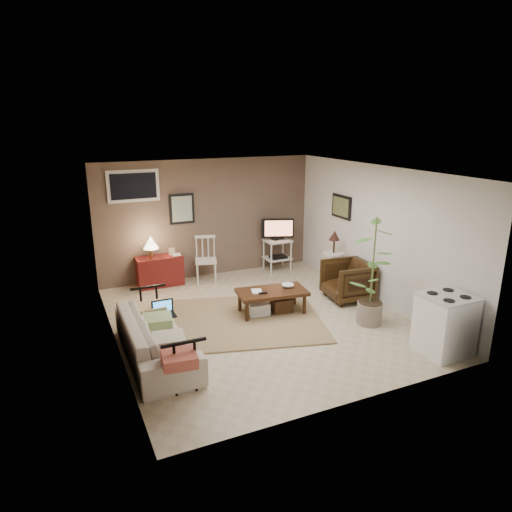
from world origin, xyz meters
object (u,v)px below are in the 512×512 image
tv_stand (278,243)px  potted_plant (373,268)px  coffee_table (271,300)px  side_table (334,252)px  spindle_chair (206,261)px  stove (445,324)px  red_console (159,268)px  sofa (156,331)px  armchair (348,279)px

tv_stand → potted_plant: (0.12, -3.00, 0.34)m
coffee_table → side_table: 1.89m
tv_stand → potted_plant: 3.02m
spindle_chair → tv_stand: bearing=0.5°
spindle_chair → tv_stand: tv_stand is taller
side_table → stove: 2.92m
tv_stand → potted_plant: bearing=-87.7°
red_console → spindle_chair: red_console is taller
sofa → side_table: 4.03m
side_table → tv_stand: bearing=113.3°
tv_stand → stove: bearing=-83.8°
spindle_chair → side_table: bearing=-30.4°
potted_plant → stove: 1.34m
spindle_chair → armchair: 2.82m
sofa → potted_plant: potted_plant is taller
red_console → tv_stand: tv_stand is taller
tv_stand → coffee_table: bearing=-119.5°
tv_stand → red_console: bearing=177.3°
armchair → spindle_chair: bearing=-128.8°
red_console → stove: (2.99, -4.31, 0.08)m
tv_stand → potted_plant: potted_plant is taller
coffee_table → tv_stand: 2.33m
red_console → potted_plant: size_ratio=0.58×
spindle_chair → potted_plant: bearing=-59.8°
sofa → red_console: (0.68, 2.80, -0.05)m
spindle_chair → potted_plant: (1.74, -2.98, 0.51)m
sofa → spindle_chair: spindle_chair is taller
coffee_table → red_console: (-1.40, 2.13, 0.11)m
coffee_table → tv_stand: tv_stand is taller
side_table → potted_plant: potted_plant is taller
red_console → spindle_chair: (0.92, -0.13, 0.08)m
tv_stand → stove: 4.22m
sofa → potted_plant: 3.40m
spindle_chair → stove: 4.66m
stove → spindle_chair: bearing=116.3°
coffee_table → armchair: bearing=0.5°
tv_stand → potted_plant: size_ratio=0.65×
sofa → spindle_chair: bearing=-31.0°
coffee_table → sofa: (-2.08, -0.68, 0.16)m
sofa → spindle_chair: 3.11m
coffee_table → red_console: red_console is taller
tv_stand → armchair: bearing=-78.6°
side_table → potted_plant: bearing=-104.2°
stove → tv_stand: bearing=96.2°
stove → coffee_table: bearing=126.0°
spindle_chair → tv_stand: size_ratio=0.80×
sofa → armchair: sofa is taller
potted_plant → red_console: bearing=130.4°
tv_stand → spindle_chair: bearing=-179.5°
potted_plant → stove: bearing=-74.4°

